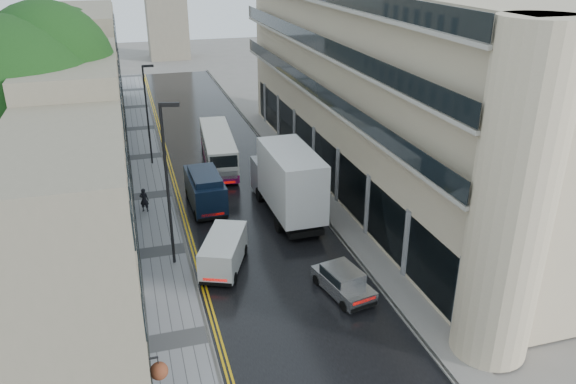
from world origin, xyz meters
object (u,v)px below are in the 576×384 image
tree_far (50,98)px  cream_bus (208,162)px  silver_hatchback (345,298)px  pedestrian (144,200)px  lamp_post_near (168,188)px  tree_near (18,145)px  lamp_post_far (147,116)px  navy_van (195,201)px  white_lorry (278,196)px  white_van (202,265)px

tree_far → cream_bus: 12.16m
cream_bus → silver_hatchback: size_ratio=2.59×
pedestrian → lamp_post_near: bearing=120.5°
tree_near → lamp_post_far: (7.02, 14.01, -2.89)m
tree_far → navy_van: size_ratio=2.40×
tree_far → white_lorry: tree_far is taller
white_lorry → white_van: size_ratio=2.11×
white_lorry → cream_bus: bearing=104.6°
silver_hatchback → tree_far: bearing=111.5°
cream_bus → lamp_post_near: 13.09m
navy_van → lamp_post_far: 11.60m
tree_near → pedestrian: size_ratio=8.50×
silver_hatchback → lamp_post_far: lamp_post_far is taller
white_lorry → navy_van: 5.65m
cream_bus → lamp_post_near: size_ratio=1.07×
cream_bus → lamp_post_near: bearing=-103.0°
white_lorry → white_van: white_lorry is taller
tree_near → pedestrian: bearing=39.5°
white_lorry → white_van: bearing=-141.5°
white_lorry → navy_van: size_ratio=1.73×
lamp_post_near → lamp_post_far: (-0.11, 16.27, -0.58)m
white_van → navy_van: bearing=107.6°
cream_bus → white_lorry: size_ratio=1.08×
tree_near → lamp_post_far: tree_near is taller
lamp_post_near → lamp_post_far: bearing=105.4°
silver_hatchback → pedestrian: size_ratio=2.29×
white_lorry → lamp_post_near: lamp_post_near is taller
silver_hatchback → navy_van: bearing=103.4°
lamp_post_near → pedestrian: bearing=114.3°
tree_near → silver_hatchback: 18.26m
tree_near → navy_van: bearing=17.8°
white_lorry → silver_hatchback: size_ratio=2.40×
tree_far → lamp_post_far: size_ratio=1.58×
cream_bus → navy_van: size_ratio=1.86×
cream_bus → silver_hatchback: bearing=-74.5°
navy_van → lamp_post_near: size_ratio=0.58×
tree_far → white_van: 19.98m
silver_hatchback → pedestrian: pedestrian is taller
pedestrian → navy_van: bearing=168.5°
tree_far → cream_bus: (10.67, -3.19, -4.89)m
white_lorry → silver_hatchback: bearing=-85.0°
tree_near → white_lorry: size_ratio=1.54×
white_lorry → pedestrian: bearing=146.1°
tree_far → cream_bus: tree_far is taller
tree_far → navy_van: bearing=-49.0°
cream_bus → lamp_post_far: 6.37m
tree_far → lamp_post_near: bearing=-65.9°
white_lorry → silver_hatchback: white_lorry is taller
cream_bus → navy_van: navy_van is taller
white_van → silver_hatchback: bearing=-13.2°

